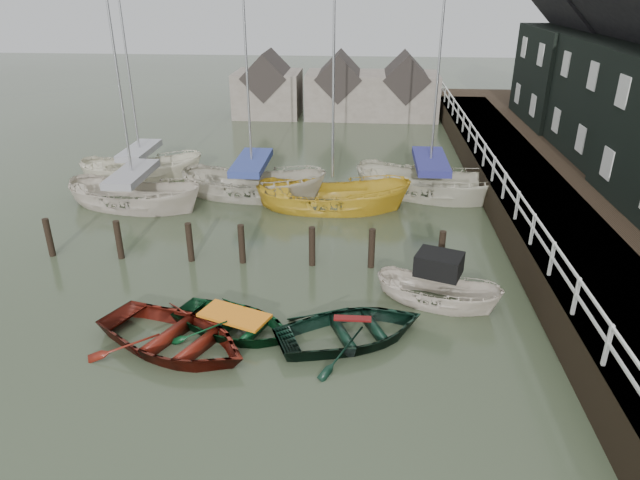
# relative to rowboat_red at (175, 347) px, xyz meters

# --- Properties ---
(ground) EXTENTS (120.00, 120.00, 0.00)m
(ground) POSITION_rel_rowboat_red_xyz_m (2.00, 2.04, 0.00)
(ground) COLOR #2C3321
(ground) RESTS_ON ground
(pier) EXTENTS (3.04, 32.00, 2.70)m
(pier) POSITION_rel_rowboat_red_xyz_m (11.48, 12.04, 0.71)
(pier) COLOR black
(pier) RESTS_ON ground
(mooring_pilings) EXTENTS (13.72, 0.22, 1.80)m
(mooring_pilings) POSITION_rel_rowboat_red_xyz_m (0.89, 5.04, 0.50)
(mooring_pilings) COLOR black
(mooring_pilings) RESTS_ON ground
(far_sheds) EXTENTS (14.00, 4.08, 4.39)m
(far_sheds) POSITION_rel_rowboat_red_xyz_m (2.83, 28.04, 1.86)
(far_sheds) COLOR #665B51
(far_sheds) RESTS_ON ground
(rowboat_red) EXTENTS (5.45, 4.83, 0.93)m
(rowboat_red) POSITION_rel_rowboat_red_xyz_m (0.00, 0.00, 0.00)
(rowboat_red) COLOR #55140C
(rowboat_red) RESTS_ON ground
(rowboat_green) EXTENTS (4.37, 3.77, 0.76)m
(rowboat_green) POSITION_rel_rowboat_red_xyz_m (1.44, 0.88, 0.00)
(rowboat_green) COLOR black
(rowboat_green) RESTS_ON ground
(rowboat_dkgreen) EXTENTS (4.97, 4.34, 0.86)m
(rowboat_dkgreen) POSITION_rel_rowboat_red_xyz_m (4.68, 0.75, 0.00)
(rowboat_dkgreen) COLOR black
(rowboat_dkgreen) RESTS_ON ground
(motorboat) EXTENTS (4.05, 2.67, 2.27)m
(motorboat) POSITION_rel_rowboat_red_xyz_m (7.16, 2.86, 0.12)
(motorboat) COLOR beige
(motorboat) RESTS_ON ground
(sailboat_a) EXTENTS (6.60, 3.60, 11.65)m
(sailboat_a) POSITION_rel_rowboat_red_xyz_m (-4.81, 9.92, 0.07)
(sailboat_a) COLOR beige
(sailboat_a) RESTS_ON ground
(sailboat_b) EXTENTS (6.95, 3.34, 11.70)m
(sailboat_b) POSITION_rel_rowboat_red_xyz_m (-0.06, 11.63, 0.06)
(sailboat_b) COLOR #B8B19D
(sailboat_b) RESTS_ON ground
(sailboat_c) EXTENTS (6.53, 2.50, 11.29)m
(sailboat_c) POSITION_rel_rowboat_red_xyz_m (3.57, 10.40, 0.01)
(sailboat_c) COLOR gold
(sailboat_c) RESTS_ON ground
(sailboat_d) EXTENTS (7.37, 4.81, 13.40)m
(sailboat_d) POSITION_rel_rowboat_red_xyz_m (7.78, 12.26, 0.06)
(sailboat_d) COLOR beige
(sailboat_d) RESTS_ON ground
(sailboat_e) EXTENTS (6.12, 3.03, 10.20)m
(sailboat_e) POSITION_rel_rowboat_red_xyz_m (-5.93, 13.71, 0.06)
(sailboat_e) COLOR beige
(sailboat_e) RESTS_ON ground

